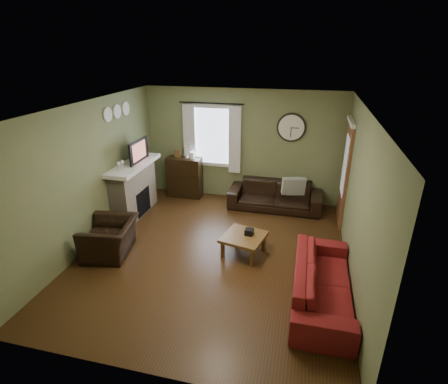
% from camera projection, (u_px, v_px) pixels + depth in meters
% --- Properties ---
extents(floor, '(4.60, 5.20, 0.00)m').
position_uv_depth(floor, '(213.00, 253.00, 6.32)').
color(floor, '#3B240F').
rests_on(floor, ground).
extents(ceiling, '(4.60, 5.20, 0.00)m').
position_uv_depth(ceiling, '(211.00, 108.00, 5.30)').
color(ceiling, white).
rests_on(ceiling, ground).
extents(wall_left, '(0.00, 5.20, 2.60)m').
position_uv_depth(wall_left, '(90.00, 175.00, 6.31)').
color(wall_left, olive).
rests_on(wall_left, ground).
extents(wall_right, '(0.00, 5.20, 2.60)m').
position_uv_depth(wall_right, '(358.00, 200.00, 5.31)').
color(wall_right, olive).
rests_on(wall_right, ground).
extents(wall_back, '(4.60, 0.00, 2.60)m').
position_uv_depth(wall_back, '(242.00, 146.00, 8.14)').
color(wall_back, olive).
rests_on(wall_back, ground).
extents(wall_front, '(4.60, 0.00, 2.60)m').
position_uv_depth(wall_front, '(144.00, 282.00, 3.49)').
color(wall_front, olive).
rests_on(wall_front, ground).
extents(fireplace, '(0.40, 1.40, 1.10)m').
position_uv_depth(fireplace, '(134.00, 191.00, 7.59)').
color(fireplace, '#B4A58B').
rests_on(fireplace, floor).
extents(firebox, '(0.04, 0.60, 0.55)m').
position_uv_depth(firebox, '(143.00, 202.00, 7.64)').
color(firebox, black).
rests_on(firebox, fireplace).
extents(mantel, '(0.58, 1.60, 0.08)m').
position_uv_depth(mantel, '(132.00, 165.00, 7.35)').
color(mantel, white).
rests_on(mantel, fireplace).
extents(tv, '(0.08, 0.60, 0.35)m').
position_uv_depth(tv, '(136.00, 153.00, 7.40)').
color(tv, black).
rests_on(tv, mantel).
extents(tv_screen, '(0.02, 0.62, 0.36)m').
position_uv_depth(tv_screen, '(139.00, 151.00, 7.36)').
color(tv_screen, '#994C3F').
rests_on(tv_screen, mantel).
extents(medallion_left, '(0.28, 0.28, 0.03)m').
position_uv_depth(medallion_left, '(108.00, 115.00, 6.65)').
color(medallion_left, white).
rests_on(medallion_left, wall_left).
extents(medallion_mid, '(0.28, 0.28, 0.03)m').
position_uv_depth(medallion_mid, '(117.00, 111.00, 6.96)').
color(medallion_mid, white).
rests_on(medallion_mid, wall_left).
extents(medallion_right, '(0.28, 0.28, 0.03)m').
position_uv_depth(medallion_right, '(126.00, 109.00, 7.27)').
color(medallion_right, white).
rests_on(medallion_right, wall_left).
extents(window_pane, '(1.00, 0.02, 1.30)m').
position_uv_depth(window_pane, '(213.00, 136.00, 8.19)').
color(window_pane, silver).
rests_on(window_pane, wall_back).
extents(curtain_rod, '(0.03, 0.03, 1.50)m').
position_uv_depth(curtain_rod, '(211.00, 103.00, 7.80)').
color(curtain_rod, black).
rests_on(curtain_rod, wall_back).
extents(curtain_left, '(0.28, 0.04, 1.55)m').
position_uv_depth(curtain_left, '(189.00, 138.00, 8.24)').
color(curtain_left, silver).
rests_on(curtain_left, wall_back).
extents(curtain_right, '(0.28, 0.04, 1.55)m').
position_uv_depth(curtain_right, '(235.00, 140.00, 8.00)').
color(curtain_right, silver).
rests_on(curtain_right, wall_back).
extents(wall_clock, '(0.64, 0.06, 0.64)m').
position_uv_depth(wall_clock, '(291.00, 128.00, 7.66)').
color(wall_clock, white).
rests_on(wall_clock, wall_back).
extents(door, '(0.05, 0.90, 2.10)m').
position_uv_depth(door, '(345.00, 175.00, 7.07)').
color(door, brown).
rests_on(door, floor).
extents(bookshelf, '(0.83, 0.35, 0.98)m').
position_uv_depth(bookshelf, '(185.00, 177.00, 8.51)').
color(bookshelf, black).
rests_on(bookshelf, floor).
extents(book, '(0.23, 0.27, 0.02)m').
position_uv_depth(book, '(186.00, 158.00, 8.39)').
color(book, brown).
rests_on(book, bookshelf).
extents(sofa_brown, '(2.08, 0.81, 0.61)m').
position_uv_depth(sofa_brown, '(275.00, 196.00, 7.96)').
color(sofa_brown, black).
rests_on(sofa_brown, floor).
extents(pillow_left, '(0.43, 0.21, 0.41)m').
position_uv_depth(pillow_left, '(296.00, 186.00, 7.82)').
color(pillow_left, gray).
rests_on(pillow_left, sofa_brown).
extents(pillow_right, '(0.42, 0.24, 0.40)m').
position_uv_depth(pillow_right, '(291.00, 186.00, 7.85)').
color(pillow_right, gray).
rests_on(pillow_right, sofa_brown).
extents(sofa_red, '(0.82, 2.10, 0.61)m').
position_uv_depth(sofa_red, '(323.00, 282.00, 5.07)').
color(sofa_red, maroon).
rests_on(sofa_red, floor).
extents(armchair, '(0.98, 1.08, 0.62)m').
position_uv_depth(armchair, '(110.00, 238.00, 6.21)').
color(armchair, black).
rests_on(armchair, floor).
extents(coffee_table, '(0.84, 0.84, 0.37)m').
position_uv_depth(coffee_table, '(244.00, 245.00, 6.23)').
color(coffee_table, brown).
rests_on(coffee_table, floor).
extents(tissue_box, '(0.15, 0.15, 0.11)m').
position_uv_depth(tissue_box, '(249.00, 233.00, 6.19)').
color(tissue_box, black).
rests_on(tissue_box, coffee_table).
extents(wine_glass_a, '(0.07, 0.07, 0.21)m').
position_uv_depth(wine_glass_a, '(119.00, 167.00, 6.79)').
color(wine_glass_a, white).
rests_on(wine_glass_a, mantel).
extents(wine_glass_b, '(0.07, 0.07, 0.20)m').
position_uv_depth(wine_glass_b, '(123.00, 165.00, 6.91)').
color(wine_glass_b, white).
rests_on(wine_glass_b, mantel).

